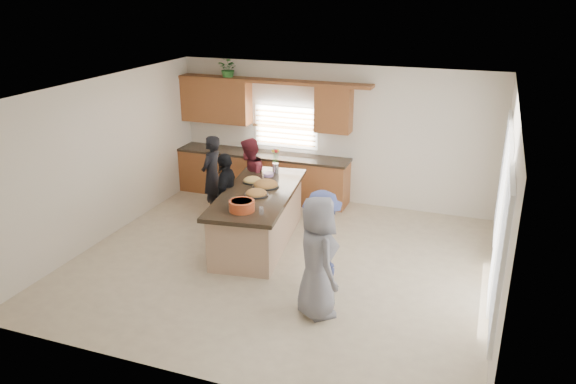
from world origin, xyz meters
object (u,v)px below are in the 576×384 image
at_px(woman_left_mid, 249,179).
at_px(island, 259,218).
at_px(woman_left_back, 212,175).
at_px(woman_right_back, 322,242).
at_px(woman_left_front, 227,195).
at_px(salad_bowl, 242,205).
at_px(woman_right_front, 318,257).

bearing_deg(woman_left_mid, island, 20.32).
bearing_deg(woman_left_back, woman_right_back, 54.93).
bearing_deg(island, woman_left_front, 164.03).
relative_size(salad_bowl, woman_right_back, 0.26).
bearing_deg(island, woman_right_front, -55.71).
height_order(woman_left_front, woman_right_back, woman_right_back).
relative_size(woman_left_mid, woman_right_back, 1.01).
relative_size(woman_left_front, woman_right_back, 0.99).
distance_m(woman_left_back, woman_right_front, 4.05).
height_order(woman_left_back, woman_right_front, woman_right_front).
bearing_deg(woman_left_front, salad_bowl, 28.03).
relative_size(island, salad_bowl, 7.11).
distance_m(island, woman_left_back, 1.69).
relative_size(island, woman_left_front, 1.84).
relative_size(woman_left_back, woman_left_mid, 1.01).
bearing_deg(woman_right_back, salad_bowl, 47.34).
relative_size(island, woman_right_front, 1.66).
height_order(woman_left_mid, woman_right_back, woman_left_mid).
distance_m(island, salad_bowl, 1.07).
height_order(woman_left_back, woman_left_front, woman_left_back).
bearing_deg(woman_left_mid, woman_left_back, -94.77).
distance_m(woman_left_mid, woman_right_back, 3.03).
distance_m(island, woman_left_mid, 1.23).
height_order(island, woman_right_back, woman_right_back).
relative_size(salad_bowl, woman_right_front, 0.23).
bearing_deg(woman_right_front, woman_left_back, 9.42).
bearing_deg(woman_left_back, woman_right_front, 48.92).
relative_size(island, woman_right_back, 1.84).
xyz_separation_m(woman_left_mid, woman_right_front, (2.23, -2.81, 0.07)).
bearing_deg(woman_left_mid, woman_right_front, 27.62).
distance_m(woman_left_back, woman_right_back, 3.54).
distance_m(island, woman_right_back, 1.92).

